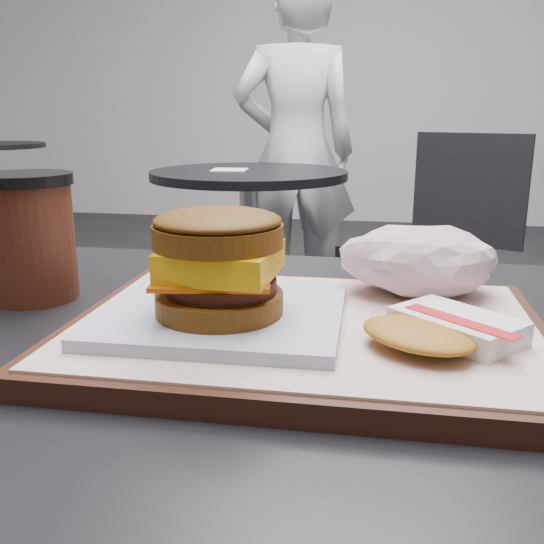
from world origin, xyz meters
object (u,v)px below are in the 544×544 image
(customer_table, at_px, (247,526))
(serving_tray, at_px, (305,332))
(patron, at_px, (296,152))
(breakfast_sandwich, at_px, (220,276))
(neighbor_table, at_px, (249,226))
(crumpled_wrapper, at_px, (418,260))
(neighbor_chair, at_px, (431,235))
(hash_brown, at_px, (439,330))
(coffee_cup, at_px, (29,233))

(customer_table, relative_size, serving_tray, 2.11)
(patron, bearing_deg, customer_table, 82.49)
(breakfast_sandwich, distance_m, neighbor_table, 1.73)
(breakfast_sandwich, xyz_separation_m, patron, (-0.26, 2.33, -0.06))
(neighbor_table, height_order, patron, patron)
(crumpled_wrapper, relative_size, neighbor_chair, 0.16)
(hash_brown, height_order, neighbor_chair, neighbor_chair)
(patron, bearing_deg, neighbor_table, 69.14)
(neighbor_table, bearing_deg, patron, 83.41)
(serving_tray, xyz_separation_m, hash_brown, (0.10, -0.03, 0.02))
(customer_table, relative_size, coffee_cup, 6.36)
(patron, bearing_deg, breakfast_sandwich, 82.10)
(serving_tray, xyz_separation_m, patron, (-0.33, 2.32, -0.01))
(hash_brown, xyz_separation_m, patron, (-0.43, 2.35, -0.03))
(serving_tray, bearing_deg, hash_brown, -17.99)
(customer_table, distance_m, serving_tray, 0.20)
(serving_tray, distance_m, breakfast_sandwich, 0.08)
(customer_table, bearing_deg, neighbor_chair, 80.35)
(neighbor_table, bearing_deg, hash_brown, -73.40)
(crumpled_wrapper, distance_m, neighbor_table, 1.66)
(coffee_cup, bearing_deg, hash_brown, -15.84)
(coffee_cup, relative_size, neighbor_table, 0.17)
(breakfast_sandwich, height_order, patron, patron)
(crumpled_wrapper, bearing_deg, coffee_cup, -177.11)
(crumpled_wrapper, relative_size, neighbor_table, 0.19)
(crumpled_wrapper, height_order, patron, patron)
(hash_brown, bearing_deg, neighbor_table, 106.60)
(breakfast_sandwich, bearing_deg, serving_tray, 16.56)
(coffee_cup, relative_size, neighbor_chair, 0.14)
(patron, bearing_deg, neighbor_chair, 123.85)
(customer_table, relative_size, hash_brown, 5.94)
(coffee_cup, bearing_deg, neighbor_chair, 72.66)
(serving_tray, height_order, crumpled_wrapper, crumpled_wrapper)
(customer_table, relative_size, patron, 0.52)
(coffee_cup, distance_m, patron, 2.24)
(breakfast_sandwich, xyz_separation_m, hash_brown, (0.17, -0.01, -0.03))
(breakfast_sandwich, height_order, hash_brown, breakfast_sandwich)
(breakfast_sandwich, distance_m, crumpled_wrapper, 0.19)
(neighbor_chair, distance_m, patron, 0.82)
(serving_tray, relative_size, patron, 0.25)
(serving_tray, xyz_separation_m, coffee_cup, (-0.28, 0.08, 0.06))
(coffee_cup, bearing_deg, patron, 91.05)
(breakfast_sandwich, height_order, neighbor_table, breakfast_sandwich)
(neighbor_table, xyz_separation_m, neighbor_chair, (0.65, 0.14, -0.04))
(breakfast_sandwich, height_order, neighbor_chair, breakfast_sandwich)
(breakfast_sandwich, relative_size, neighbor_chair, 0.22)
(crumpled_wrapper, height_order, neighbor_table, crumpled_wrapper)
(crumpled_wrapper, bearing_deg, serving_tray, -133.92)
(customer_table, height_order, breakfast_sandwich, breakfast_sandwich)
(coffee_cup, bearing_deg, neighbor_table, 94.24)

